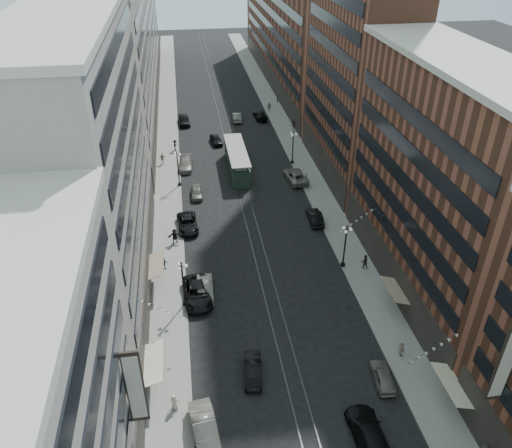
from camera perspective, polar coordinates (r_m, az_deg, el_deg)
ground at (r=81.06m, az=-2.26°, el=6.47°), size 220.00×220.00×0.00m
sidewalk_west at (r=89.80m, az=-10.09°, el=8.72°), size 4.00×180.00×0.15m
sidewalk_east at (r=91.69m, az=3.94°, el=9.66°), size 4.00×180.00×0.15m
rail_west at (r=90.05m, az=-3.46°, el=9.20°), size 0.12×180.00×0.02m
rail_east at (r=90.17m, az=-2.56°, el=9.26°), size 0.12×180.00×0.02m
building_west_mid at (r=51.12m, az=-18.25°, el=5.90°), size 8.00×36.00×28.00m
building_west_far at (r=111.15m, az=-14.05°, el=19.90°), size 8.00×90.00×26.00m
building_east_mid at (r=52.95m, az=20.43°, el=3.96°), size 8.00×30.00×24.00m
building_east_tower at (r=74.24m, az=11.82°, el=20.58°), size 8.00×26.00×42.00m
building_east_far at (r=122.33m, az=3.46°, el=21.33°), size 8.00×72.00×24.00m
lamppost_sw_far at (r=51.85m, az=-8.33°, el=-6.61°), size 1.03×1.14×5.52m
lamppost_sw_mid at (r=74.85m, az=-8.91°, el=6.41°), size 1.03×1.14×5.52m
lamppost_se_far at (r=57.57m, az=10.14°, el=-2.36°), size 1.03×1.14×5.52m
lamppost_se_mid at (r=81.17m, az=4.24°, el=8.85°), size 1.03×1.14×5.52m
streetcar at (r=79.41m, az=-2.19°, el=7.23°), size 2.89×13.05×3.61m
car_1 at (r=42.52m, az=-5.89°, el=-22.29°), size 2.53×5.50×1.75m
car_2 at (r=53.89m, az=-6.73°, el=-7.83°), size 3.15×6.18×1.67m
car_4 at (r=47.12m, az=14.30°, el=-16.52°), size 1.99×4.17×1.37m
car_5 at (r=46.19m, az=-0.37°, el=-16.38°), size 1.99×4.44×1.42m
car_6 at (r=43.03m, az=12.76°, el=-22.31°), size 2.49×5.95×1.71m
pedestrian_1 at (r=44.29m, az=-9.30°, el=-19.42°), size 0.87×0.69×1.57m
pedestrian_2 at (r=58.30m, az=-10.47°, el=-4.46°), size 0.86×0.54×1.67m
pedestrian_4 at (r=49.41m, az=16.30°, el=-13.54°), size 0.58×1.02×1.65m
car_7 at (r=65.43m, az=-7.84°, el=0.06°), size 2.85×5.60×1.52m
car_8 at (r=81.14m, az=-8.04°, el=6.79°), size 2.55×5.40×1.52m
car_9 at (r=99.15m, az=-8.24°, el=11.70°), size 2.42×5.29×1.76m
car_10 at (r=66.63m, az=6.75°, el=0.80°), size 1.75×4.66×1.52m
car_11 at (r=76.69m, az=4.53°, el=5.48°), size 3.30×6.16×1.64m
car_12 at (r=101.02m, az=0.47°, el=12.36°), size 2.48×5.45×1.55m
car_13 at (r=89.84m, az=-4.58°, el=9.60°), size 2.30×4.54×1.48m
car_14 at (r=99.96m, az=-2.19°, el=12.11°), size 1.90×4.73×1.53m
pedestrian_5 at (r=62.56m, az=-9.27°, el=-1.35°), size 1.85×0.80×1.93m
pedestrian_6 at (r=82.96m, az=-10.64°, el=7.36°), size 1.11×0.58×1.83m
pedestrian_7 at (r=58.91m, az=12.31°, el=-4.20°), size 0.93×0.62×1.76m
pedestrian_8 at (r=75.61m, az=5.71°, el=5.21°), size 0.80×0.78×1.84m
pedestrian_9 at (r=95.57m, az=4.31°, el=11.21°), size 1.18×0.81×1.69m
car_extra_0 at (r=54.37m, az=-5.82°, el=-7.42°), size 1.75×4.76×1.56m
car_extra_1 at (r=72.69m, az=-6.81°, el=3.61°), size 1.68×4.06×1.38m
pedestrian_extra_0 at (r=87.47m, az=-9.21°, el=8.88°), size 0.75×1.29×1.88m
pedestrian_extra_1 at (r=104.96m, az=1.52°, el=13.26°), size 1.59×0.50×1.70m
pedestrian_extra_2 at (r=109.76m, az=2.47°, el=14.07°), size 0.40×0.58×1.52m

